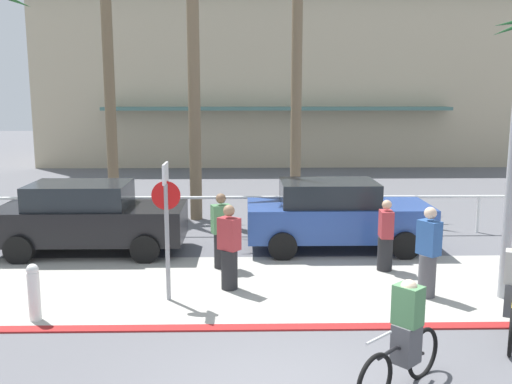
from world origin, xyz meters
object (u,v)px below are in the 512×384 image
object	(u,v)px
stop_sign_bike_lane	(166,212)
bollard_0	(34,292)
palm_tree_3	(108,12)
pedestrian_2	(428,256)
car_black_1	(89,217)
cyclist_black_0	(404,338)
pedestrian_1	(386,239)
pedestrian_3	(221,234)
car_blue_2	(336,214)
pedestrian_0	(229,251)

from	to	relation	value
stop_sign_bike_lane	bollard_0	distance (m)	2.58
palm_tree_3	pedestrian_2	xyz separation A→B (m)	(7.81, -9.01, -5.54)
stop_sign_bike_lane	palm_tree_3	size ratio (longest dim) A/B	0.30
car_black_1	cyclist_black_0	distance (m)	8.66
stop_sign_bike_lane	pedestrian_1	distance (m)	4.82
car_black_1	pedestrian_3	world-z (taller)	car_black_1
stop_sign_bike_lane	pedestrian_2	world-z (taller)	stop_sign_bike_lane
car_blue_2	cyclist_black_0	size ratio (longest dim) A/B	2.93
car_blue_2	pedestrian_2	size ratio (longest dim) A/B	2.54
pedestrian_1	cyclist_black_0	bearing A→B (deg)	-101.14
pedestrian_0	pedestrian_2	xyz separation A→B (m)	(3.71, -0.50, 0.02)
pedestrian_0	pedestrian_3	xyz separation A→B (m)	(-0.21, 1.36, -0.01)
palm_tree_3	car_black_1	xyz separation A→B (m)	(0.70, -5.84, -5.47)
pedestrian_2	pedestrian_3	world-z (taller)	pedestrian_2
bollard_0	car_blue_2	size ratio (longest dim) A/B	0.23
car_blue_2	cyclist_black_0	bearing A→B (deg)	-91.47
pedestrian_1	pedestrian_0	bearing A→B (deg)	-161.54
cyclist_black_0	pedestrian_3	size ratio (longest dim) A/B	0.90
pedestrian_0	car_blue_2	bearing A→B (deg)	48.51
bollard_0	pedestrian_0	bearing A→B (deg)	24.53
cyclist_black_0	bollard_0	bearing A→B (deg)	157.37
pedestrian_3	palm_tree_3	bearing A→B (deg)	118.54
stop_sign_bike_lane	pedestrian_3	bearing A→B (deg)	64.90
cyclist_black_0	pedestrian_0	size ratio (longest dim) A/B	0.89
pedestrian_3	pedestrian_2	bearing A→B (deg)	-25.31
car_blue_2	stop_sign_bike_lane	bearing A→B (deg)	-136.75
car_black_1	car_blue_2	world-z (taller)	same
palm_tree_3	pedestrian_2	bearing A→B (deg)	-49.09
car_black_1	pedestrian_1	xyz separation A→B (m)	(6.71, -1.57, -0.16)
stop_sign_bike_lane	bollard_0	size ratio (longest dim) A/B	2.56
palm_tree_3	car_black_1	world-z (taller)	palm_tree_3
pedestrian_0	pedestrian_2	bearing A→B (deg)	-7.61
palm_tree_3	car_blue_2	xyz separation A→B (m)	(6.62, -5.67, -5.47)
stop_sign_bike_lane	car_blue_2	distance (m)	5.04
stop_sign_bike_lane	pedestrian_0	world-z (taller)	stop_sign_bike_lane
stop_sign_bike_lane	pedestrian_3	distance (m)	2.31
pedestrian_3	pedestrian_1	bearing A→B (deg)	-4.10
car_black_1	pedestrian_2	bearing A→B (deg)	-24.01
car_black_1	pedestrian_2	size ratio (longest dim) A/B	2.54
stop_sign_bike_lane	car_blue_2	world-z (taller)	stop_sign_bike_lane
stop_sign_bike_lane	car_black_1	world-z (taller)	stop_sign_bike_lane
cyclist_black_0	pedestrian_0	world-z (taller)	pedestrian_0
bollard_0	pedestrian_0	size ratio (longest dim) A/B	0.59
pedestrian_2	pedestrian_3	bearing A→B (deg)	154.69
cyclist_black_0	pedestrian_1	xyz separation A→B (m)	(0.97, 4.90, 0.02)
car_blue_2	pedestrian_3	world-z (taller)	car_blue_2
palm_tree_3	pedestrian_3	size ratio (longest dim) A/B	5.15
car_blue_2	pedestrian_2	distance (m)	3.55
bollard_0	cyclist_black_0	xyz separation A→B (m)	(5.57, -2.32, 0.18)
cyclist_black_0	pedestrian_3	bearing A→B (deg)	116.36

